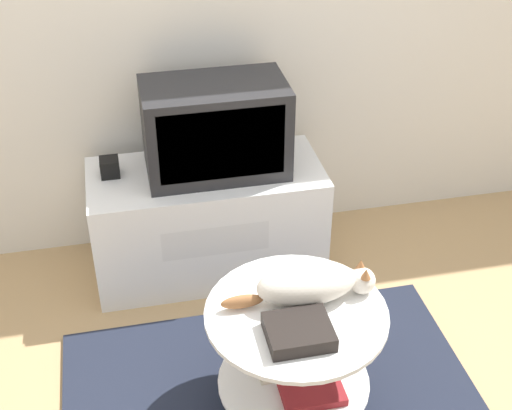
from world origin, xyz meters
The scene contains 6 objects.
tv_stand centered at (-0.10, 0.99, 0.26)m, with size 1.05×0.48×0.53m.
tv centered at (-0.05, 1.00, 0.73)m, with size 0.62×0.36×0.41m.
speaker centered at (-0.52, 1.04, 0.57)m, with size 0.08×0.08×0.08m.
coffee_table centered at (0.07, 0.04, 0.32)m, with size 0.64×0.64×0.48m.
dvd_box centered at (0.04, -0.07, 0.52)m, with size 0.22×0.18×0.05m.
cat centered at (0.13, 0.10, 0.56)m, with size 0.56×0.17×0.14m.
Camera 1 is at (-0.45, -1.72, 2.17)m, focal length 50.00 mm.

